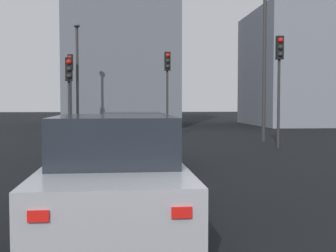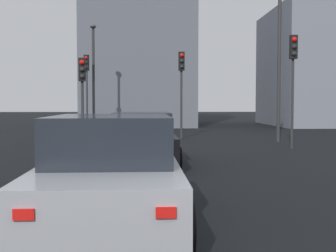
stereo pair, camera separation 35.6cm
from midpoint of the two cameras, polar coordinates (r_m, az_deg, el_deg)
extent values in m
cube|color=black|center=(12.92, -5.37, -2.34)|extent=(4.62, 1.93, 0.64)
cube|color=#1E232B|center=(12.65, -5.37, 0.37)|extent=(2.09, 1.66, 0.60)
cylinder|color=black|center=(14.41, -1.81, -2.82)|extent=(0.64, 0.23, 0.64)
cylinder|color=black|center=(14.38, -9.13, -2.87)|extent=(0.64, 0.23, 0.64)
cylinder|color=black|center=(11.59, -0.70, -4.26)|extent=(0.64, 0.23, 0.64)
cylinder|color=black|center=(11.56, -9.81, -4.32)|extent=(0.64, 0.23, 0.64)
cube|color=maroon|center=(10.65, -1.61, -2.86)|extent=(0.03, 0.20, 0.11)
cube|color=maroon|center=(10.63, -8.73, -2.91)|extent=(0.03, 0.20, 0.11)
cube|color=#A8AAB2|center=(6.73, -8.35, -7.14)|extent=(4.83, 1.95, 0.70)
cube|color=#1E232B|center=(6.41, -8.48, -1.59)|extent=(2.18, 1.68, 0.65)
cylinder|color=black|center=(8.27, -1.32, -7.23)|extent=(0.64, 0.23, 0.64)
cylinder|color=black|center=(8.33, -14.43, -7.24)|extent=(0.64, 0.23, 0.64)
cylinder|color=black|center=(5.38, 1.31, -12.87)|extent=(0.64, 0.23, 0.64)
cylinder|color=black|center=(5.48, -19.12, -12.75)|extent=(0.64, 0.23, 0.64)
cube|color=red|center=(4.36, -0.61, -11.07)|extent=(0.03, 0.20, 0.11)
cube|color=red|center=(4.44, -18.61, -10.95)|extent=(0.03, 0.20, 0.11)
cylinder|color=#2D2D30|center=(21.59, -0.57, 2.71)|extent=(0.11, 0.11, 3.33)
cube|color=black|center=(21.62, -0.55, 8.32)|extent=(0.21, 0.29, 0.90)
sphere|color=red|center=(21.54, -0.51, 9.06)|extent=(0.20, 0.20, 0.20)
sphere|color=black|center=(21.51, -0.51, 8.35)|extent=(0.20, 0.20, 0.20)
sphere|color=black|center=(21.49, -0.51, 7.63)|extent=(0.20, 0.20, 0.20)
cylinder|color=#2D2D30|center=(25.83, -12.75, 2.99)|extent=(0.11, 0.11, 3.60)
cube|color=black|center=(25.87, -12.83, 7.98)|extent=(0.22, 0.30, 0.90)
sphere|color=red|center=(25.79, -12.90, 8.60)|extent=(0.20, 0.20, 0.20)
sphere|color=black|center=(25.76, -12.89, 8.00)|extent=(0.20, 0.20, 0.20)
sphere|color=black|center=(25.74, -12.88, 7.40)|extent=(0.20, 0.20, 0.20)
cylinder|color=#2D2D30|center=(17.69, -13.12, 1.41)|extent=(0.11, 0.11, 2.62)
cube|color=black|center=(17.67, -13.19, 7.12)|extent=(0.24, 0.30, 0.90)
sphere|color=red|center=(17.58, -13.20, 8.02)|extent=(0.20, 0.20, 0.20)
sphere|color=black|center=(17.56, -13.19, 7.14)|extent=(0.20, 0.20, 0.20)
sphere|color=black|center=(17.54, -13.18, 6.26)|extent=(0.20, 0.20, 0.20)
cylinder|color=#2D2D30|center=(17.85, 13.47, 2.77)|extent=(0.11, 0.11, 3.46)
cube|color=black|center=(17.91, 13.60, 9.76)|extent=(0.22, 0.29, 0.90)
sphere|color=red|center=(17.84, 13.71, 10.66)|extent=(0.20, 0.20, 0.20)
sphere|color=black|center=(17.81, 13.69, 9.80)|extent=(0.20, 0.20, 0.20)
sphere|color=black|center=(17.78, 13.68, 8.93)|extent=(0.20, 0.20, 0.20)
cylinder|color=#2D2D30|center=(26.67, -11.94, 5.72)|extent=(0.16, 0.16, 6.13)
ellipsoid|color=#4C4C51|center=(27.01, -12.02, 12.49)|extent=(0.56, 0.36, 0.24)
cylinder|color=#2D2D30|center=(20.75, 11.80, 8.65)|extent=(0.16, 0.16, 7.68)
cube|color=gray|center=(37.90, 18.99, 7.00)|extent=(9.88, 11.39, 9.01)
cube|color=slate|center=(36.35, -6.18, 13.02)|extent=(10.81, 8.24, 16.18)
camera|label=1|loc=(0.18, -91.38, -0.07)|focal=47.43mm
camera|label=2|loc=(0.18, 88.62, 0.07)|focal=47.43mm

